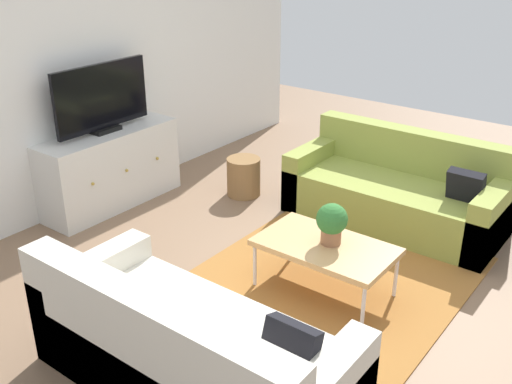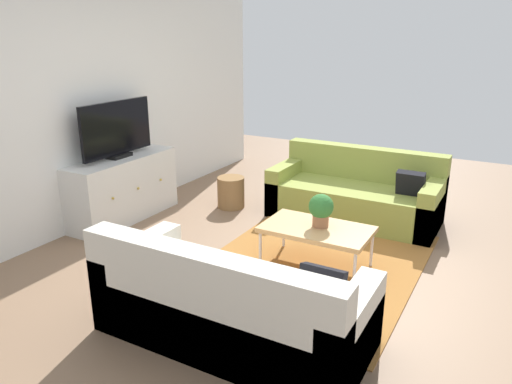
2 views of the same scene
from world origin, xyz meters
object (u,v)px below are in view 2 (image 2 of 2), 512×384
object	(u,v)px
couch_left_side	(228,310)
flat_screen_tv	(117,130)
tv_console	(123,189)
wicker_basket	(231,192)
couch_right_side	(357,195)
coffee_table	(317,230)
potted_plant	(321,209)

from	to	relation	value
couch_left_side	flat_screen_tv	world-z (taller)	flat_screen_tv
tv_console	wicker_basket	xyz separation A→B (m)	(0.95, -0.89, -0.18)
couch_right_side	couch_left_side	bearing A→B (deg)	180.00
couch_left_side	couch_right_side	bearing A→B (deg)	0.00
couch_right_side	flat_screen_tv	xyz separation A→B (m)	(-1.39, 2.39, 0.79)
coffee_table	flat_screen_tv	size ratio (longest dim) A/B	0.96
couch_right_side	wicker_basket	size ratio (longest dim) A/B	4.93
flat_screen_tv	wicker_basket	world-z (taller)	flat_screen_tv
potted_plant	couch_left_side	bearing A→B (deg)	175.94
couch_right_side	tv_console	distance (m)	2.75
wicker_basket	coffee_table	bearing A→B (deg)	-123.03
couch_left_side	potted_plant	world-z (taller)	couch_left_side
couch_left_side	wicker_basket	xyz separation A→B (m)	(2.44, 1.49, -0.08)
couch_left_side	coffee_table	size ratio (longest dim) A/B	1.94
couch_right_side	potted_plant	distance (m)	1.46
flat_screen_tv	wicker_basket	distance (m)	1.58
couch_left_side	couch_right_side	size ratio (longest dim) A/B	1.00
wicker_basket	couch_right_side	bearing A→B (deg)	-73.62
coffee_table	tv_console	size ratio (longest dim) A/B	0.70
coffee_table	potted_plant	xyz separation A→B (m)	(0.04, -0.02, 0.20)
coffee_table	potted_plant	size ratio (longest dim) A/B	3.19
couch_left_side	flat_screen_tv	distance (m)	2.93
couch_left_side	wicker_basket	distance (m)	2.86
couch_right_side	coffee_table	xyz separation A→B (m)	(-1.46, -0.08, 0.10)
potted_plant	flat_screen_tv	bearing A→B (deg)	89.16
flat_screen_tv	wicker_basket	size ratio (longest dim) A/B	2.64
tv_console	flat_screen_tv	distance (m)	0.69
couch_left_side	tv_console	world-z (taller)	couch_left_side
couch_right_side	flat_screen_tv	size ratio (longest dim) A/B	1.86
couch_left_side	coffee_table	xyz separation A→B (m)	(1.41, -0.08, 0.10)
coffee_table	tv_console	world-z (taller)	tv_console
tv_console	flat_screen_tv	world-z (taller)	flat_screen_tv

